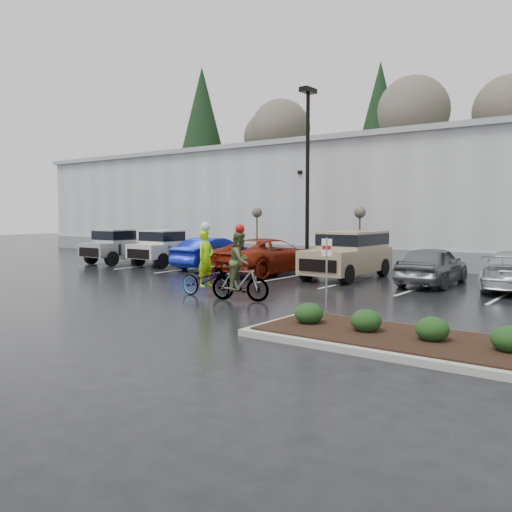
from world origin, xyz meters
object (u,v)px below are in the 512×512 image
Objects in this scene: lamppost at (308,158)px; pickup_silver at (127,246)px; car_grey at (432,266)px; cyclist_hivis at (206,274)px; sapling_mid at (360,216)px; fire_lane_sign at (327,268)px; car_blue at (214,253)px; car_red at (269,256)px; sapling_west at (257,215)px; suv_tan at (347,255)px; cyclist_olive at (240,273)px; pickup_white at (174,247)px.

lamppost reaches higher than pickup_silver.
car_grey is 9.18m from cyclist_hivis.
lamppost is 2.88× the size of sapling_mid.
sapling_mid is 11.66m from cyclist_hivis.
fire_lane_sign reaches higher than car_blue.
car_red is (-0.01, -3.43, -4.85)m from lamppost.
sapling_mid is 7.70m from car_blue.
suv_tan is (7.78, -3.87, -1.70)m from sapling_west.
lamppost reaches higher than fire_lane_sign.
pickup_silver is 0.86× the size of car_red.
sapling_mid is at bearing -8.32° from cyclist_olive.
car_blue is 1.06× the size of car_grey.
lamppost is 12.18m from cyclist_olive.
sapling_west is at bearing 37.94° from pickup_silver.
car_blue is at bearing -0.35° from car_grey.
car_red is at bearing 2.37° from car_grey.
sapling_west is 4.58m from car_blue.
pickup_white is (-2.83, -3.88, -1.75)m from sapling_west.
lamppost is 1.81× the size of suv_tan.
cyclist_hivis is (9.23, -7.62, -0.20)m from pickup_white.
cyclist_hivis is at bearing 166.47° from fire_lane_sign.
sapling_west is at bearing -20.21° from car_grey.
pickup_silver is 1.02× the size of suv_tan.
suv_tan is (10.62, 0.01, 0.05)m from pickup_white.
car_grey is at bearing 2.31° from pickup_silver.
sapling_mid is 0.63× the size of suv_tan.
suv_tan is at bearing 3.18° from pickup_silver.
cyclist_olive is (10.72, -7.62, -0.08)m from pickup_white.
suv_tan is (3.79, 0.57, 0.19)m from car_red.
cyclist_hivis is at bearing -39.54° from pickup_white.
sapling_west is at bearing 180.00° from sapling_mid.
car_grey is (11.26, 0.22, -0.02)m from car_blue.
lamppost reaches higher than suv_tan.
sapling_mid is 4.41m from suv_tan.
lamppost is 14.78m from fire_lane_sign.
lamppost reaches higher than pickup_white.
cyclist_hivis is at bearing -29.12° from pickup_silver.
car_grey is at bearing -173.43° from car_red.
car_red reaches higher than car_grey.
cyclist_olive reaches higher than suv_tan.
sapling_west is 6.50m from sapling_mid.
fire_lane_sign reaches higher than pickup_white.
suv_tan reaches higher than pickup_white.
cyclist_olive is at bearing 161.62° from fire_lane_sign.
cyclist_olive reaches higher than pickup_silver.
car_blue is 1.90× the size of cyclist_hivis.
car_red is 2.42× the size of cyclist_olive.
suv_tan is at bearing -37.17° from lamppost.
pickup_silver is 2.09× the size of cyclist_olive.
cyclist_olive reaches higher than car_red.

